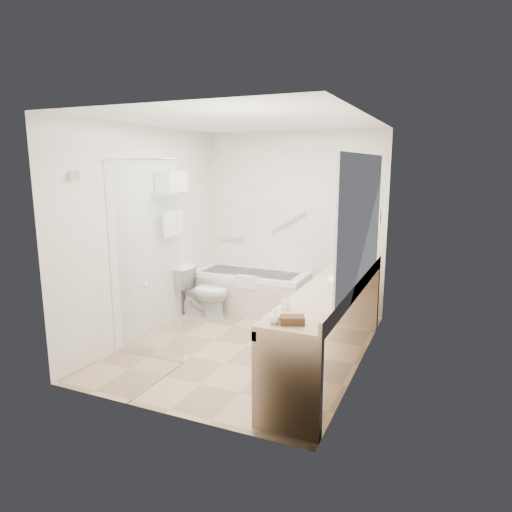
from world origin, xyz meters
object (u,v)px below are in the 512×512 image
at_px(vanity_counter, 331,307).
at_px(amenity_basket, 292,320).
at_px(water_bottle_left, 342,261).
at_px(bathtub, 250,291).
at_px(toilet, 204,292).

relative_size(vanity_counter, amenity_basket, 14.69).
bearing_deg(amenity_basket, water_bottle_left, 92.81).
xyz_separation_m(bathtub, vanity_counter, (1.52, -1.39, 0.36)).
bearing_deg(toilet, water_bottle_left, -93.53).
bearing_deg(vanity_counter, amenity_basket, -90.45).
distance_m(vanity_counter, water_bottle_left, 0.94).
bearing_deg(amenity_basket, bathtub, 120.59).
bearing_deg(water_bottle_left, vanity_counter, -82.92).
xyz_separation_m(amenity_basket, water_bottle_left, (-0.10, 2.06, 0.05)).
xyz_separation_m(bathtub, water_bottle_left, (1.41, -0.50, 0.65)).
bearing_deg(water_bottle_left, toilet, -178.80).
bearing_deg(water_bottle_left, bathtub, 160.52).
xyz_separation_m(vanity_counter, toilet, (-1.97, 0.85, -0.29)).
height_order(bathtub, toilet, toilet).
height_order(vanity_counter, amenity_basket, vanity_counter).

